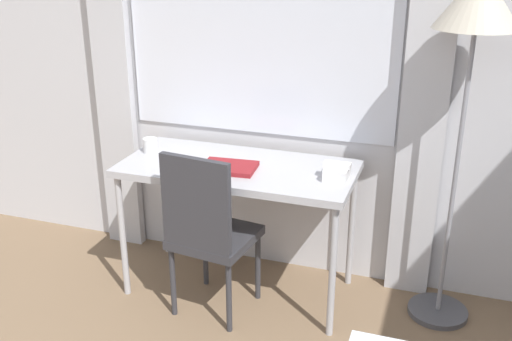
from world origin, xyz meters
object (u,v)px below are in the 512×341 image
Objects in this scene: telephone at (337,172)px; book at (229,167)px; desk at (238,176)px; desk_chair at (208,228)px; standing_lamp at (475,27)px; mug at (150,145)px.

telephone reaches higher than book.
desk_chair reaches higher than desk.
standing_lamp is 6.01× the size of book.
mug reaches higher than desk.
mug reaches higher than book.
desk is 8.27× the size of telephone.
standing_lamp reaches higher than desk.
desk_chair is at bearing -100.76° from book.
standing_lamp reaches higher than book.
desk_chair is 0.52× the size of standing_lamp.
book is at bearing -11.07° from mug.
desk_chair reaches higher than telephone.
standing_lamp reaches higher than desk_chair.
standing_lamp is 21.52× the size of mug.
book is (-1.14, -0.18, -0.75)m from standing_lamp.
standing_lamp is 0.94m from telephone.
desk_chair is 6.15× the size of telephone.
desk is 4.22× the size of book.
standing_lamp reaches higher than mug.
mug is at bearing 168.93° from book.
book is at bearing -171.13° from standing_lamp.
telephone is 0.57m from book.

